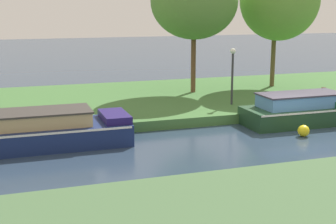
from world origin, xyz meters
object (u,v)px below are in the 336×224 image
object	(u,v)px
willow_tree_left	(194,1)
lamp_post	(233,69)
navy_narrowboat	(9,131)
channel_buoy	(304,131)
forest_barge	(299,110)
willow_tree_centre	(279,0)
mooring_post_near	(323,96)

from	to	relation	value
willow_tree_left	lamp_post	distance (m)	4.62
navy_narrowboat	channel_buoy	size ratio (longest dim) A/B	18.32
channel_buoy	forest_barge	bearing A→B (deg)	61.58
lamp_post	channel_buoy	distance (m)	4.91
forest_barge	willow_tree_centre	xyz separation A→B (m)	(2.67, 6.37, 4.51)
mooring_post_near	willow_tree_centre	bearing A→B (deg)	84.06
willow_tree_left	mooring_post_near	world-z (taller)	willow_tree_left
navy_narrowboat	mooring_post_near	size ratio (longest dim) A/B	10.09
willow_tree_left	mooring_post_near	bearing A→B (deg)	-48.24
willow_tree_centre	navy_narrowboat	bearing A→B (deg)	-155.51
willow_tree_centre	lamp_post	distance (m)	6.46
forest_barge	willow_tree_left	xyz separation A→B (m)	(-2.20, 6.27, 4.40)
willow_tree_centre	lamp_post	world-z (taller)	willow_tree_centre
willow_tree_centre	mooring_post_near	xyz separation A→B (m)	(-0.52, -4.98, -4.30)
forest_barge	mooring_post_near	bearing A→B (deg)	33.00
forest_barge	willow_tree_left	world-z (taller)	willow_tree_left
forest_barge	navy_narrowboat	size ratio (longest dim) A/B	0.56
willow_tree_centre	channel_buoy	size ratio (longest dim) A/B	15.75
mooring_post_near	channel_buoy	xyz separation A→B (m)	(-3.09, -3.13, -0.58)
navy_narrowboat	willow_tree_centre	xyz separation A→B (m)	(13.99, 6.37, 4.47)
mooring_post_near	navy_narrowboat	bearing A→B (deg)	-174.08
mooring_post_near	channel_buoy	distance (m)	4.44
navy_narrowboat	lamp_post	xyz separation A→B (m)	(9.60, 2.76, 1.40)
forest_barge	willow_tree_centre	world-z (taller)	willow_tree_centre
forest_barge	lamp_post	world-z (taller)	lamp_post
willow_tree_left	willow_tree_centre	distance (m)	4.87
willow_tree_centre	mooring_post_near	distance (m)	6.59
mooring_post_near	channel_buoy	world-z (taller)	mooring_post_near
willow_tree_left	willow_tree_centre	bearing A→B (deg)	1.23
navy_narrowboat	lamp_post	bearing A→B (deg)	16.02
forest_barge	mooring_post_near	xyz separation A→B (m)	(2.15, 1.40, 0.21)
navy_narrowboat	channel_buoy	xyz separation A→B (m)	(10.38, -1.74, -0.41)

